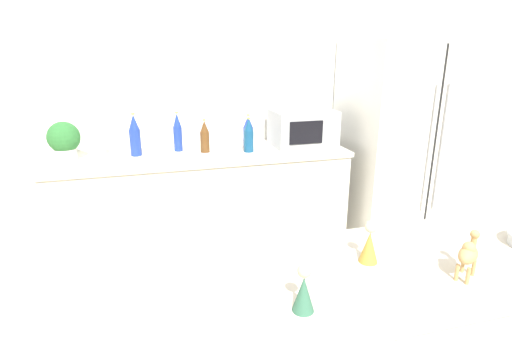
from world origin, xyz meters
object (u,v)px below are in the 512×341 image
Objects in this scene: camel_figurine at (469,253)px; back_bottle_2 at (178,133)px; back_bottle_0 at (248,132)px; back_bottle_3 at (135,136)px; wise_man_figurine_crimson at (369,245)px; refrigerator at (403,148)px; back_bottle_1 at (205,137)px; potted_plant at (64,140)px; back_bottle_4 at (249,136)px; microwave at (303,128)px; paper_towel_roll at (96,142)px; wise_man_figurine_blue at (304,291)px.

back_bottle_2 is at bearing 108.10° from camel_figurine.
back_bottle_0 is 0.85× the size of back_bottle_3.
wise_man_figurine_crimson is at bearing -92.41° from back_bottle_0.
refrigerator is 1.66m from back_bottle_1.
back_bottle_2 is at bearing 6.11° from potted_plant.
potted_plant is at bearing 176.11° from back_bottle_4.
back_bottle_2 reaches higher than back_bottle_4.
back_bottle_0 is 1.79× the size of wise_man_figurine_crimson.
potted_plant reaches higher than camel_figurine.
back_bottle_1 is 1.72× the size of camel_figurine.
microwave is 1.88× the size of back_bottle_4.
back_bottle_0 is at bearing 7.83° from back_bottle_1.
back_bottle_0 is at bearing 94.37° from camel_figurine.
refrigerator is 2.61m from potted_plant.
wise_man_figurine_blue is at bearing -70.83° from paper_towel_roll.
potted_plant is 1.95× the size of wise_man_figurine_blue.
refrigerator is at bearing -0.73° from back_bottle_4.
back_bottle_0 is 0.54m from back_bottle_2.
refrigerator is 6.67× the size of back_bottle_0.
back_bottle_4 reaches higher than wise_man_figurine_crimson.
potted_plant is at bearing -177.11° from back_bottle_3.
back_bottle_3 reaches higher than wise_man_figurine_crimson.
back_bottle_1 is at bearing 166.40° from back_bottle_4.
back_bottle_4 reaches higher than paper_towel_roll.
wise_man_figurine_crimson is at bearing -105.40° from microwave.
wise_man_figurine_blue is (-0.82, -2.06, -0.01)m from microwave.
microwave is at bearing 0.96° from back_bottle_1.
camel_figurine is at bearing -97.76° from microwave.
potted_plant is 2.25m from wise_man_figurine_blue.
refrigerator reaches higher than camel_figurine.
paper_towel_roll is at bearing -173.14° from back_bottle_2.
camel_figurine is (-1.14, -1.93, 0.21)m from refrigerator.
wise_man_figurine_crimson is at bearing 145.71° from camel_figurine.
potted_plant is 0.96m from back_bottle_1.
back_bottle_1 is at bearing 98.08° from wise_man_figurine_crimson.
refrigerator reaches higher than paper_towel_roll.
wise_man_figurine_blue is at bearing -130.79° from refrigerator.
paper_towel_roll is at bearing 3.96° from potted_plant.
back_bottle_2 is 2.14m from wise_man_figurine_blue.
potted_plant is at bearing -178.35° from back_bottle_0.
back_bottle_4 is at bearing -5.35° from paper_towel_roll.
back_bottle_2 is 1.15× the size of back_bottle_4.
camel_figurine is 0.29m from wise_man_figurine_crimson.
back_bottle_1 is 1.69× the size of wise_man_figurine_crimson.
wise_man_figurine_blue is at bearing -177.95° from camel_figurine.
refrigerator is 2.25m from wise_man_figurine_crimson.
potted_plant is 1.28m from back_bottle_4.
paper_towel_roll reaches higher than camel_figurine.
wise_man_figurine_crimson reaches higher than wise_man_figurine_blue.
refrigerator is 1.32m from back_bottle_0.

